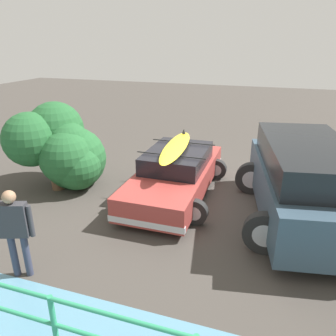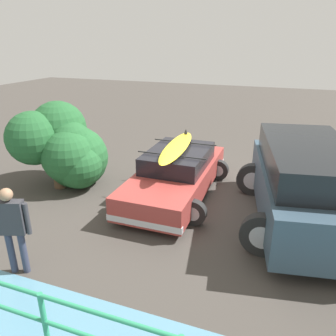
{
  "view_description": "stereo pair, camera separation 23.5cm",
  "coord_description": "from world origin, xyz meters",
  "px_view_note": "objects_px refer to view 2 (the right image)",
  "views": [
    {
      "loc": [
        -1.95,
        7.58,
        3.81
      ],
      "look_at": [
        0.32,
        0.7,
        0.95
      ],
      "focal_mm": 35.0,
      "sensor_mm": 36.0,
      "label": 1
    },
    {
      "loc": [
        -2.17,
        7.5,
        3.81
      ],
      "look_at": [
        0.32,
        0.7,
        0.95
      ],
      "focal_mm": 35.0,
      "sensor_mm": 36.0,
      "label": 2
    }
  ],
  "objects_px": {
    "suv_car": "(304,183)",
    "person_bystander": "(12,224)",
    "sedan_car": "(176,173)",
    "bush_near_left": "(66,149)"
  },
  "relations": [
    {
      "from": "sedan_car",
      "to": "bush_near_left",
      "type": "relative_size",
      "value": 1.69
    },
    {
      "from": "sedan_car",
      "to": "person_bystander",
      "type": "relative_size",
      "value": 2.66
    },
    {
      "from": "sedan_car",
      "to": "suv_car",
      "type": "bearing_deg",
      "value": 170.93
    },
    {
      "from": "person_bystander",
      "to": "bush_near_left",
      "type": "bearing_deg",
      "value": -67.18
    },
    {
      "from": "suv_car",
      "to": "person_bystander",
      "type": "xyz_separation_m",
      "value": [
        4.57,
        3.44,
        0.02
      ]
    },
    {
      "from": "sedan_car",
      "to": "bush_near_left",
      "type": "xyz_separation_m",
      "value": [
        2.99,
        0.5,
        0.47
      ]
    },
    {
      "from": "suv_car",
      "to": "bush_near_left",
      "type": "relative_size",
      "value": 1.86
    },
    {
      "from": "sedan_car",
      "to": "person_bystander",
      "type": "bearing_deg",
      "value": 68.45
    },
    {
      "from": "sedan_car",
      "to": "suv_car",
      "type": "distance_m",
      "value": 3.08
    },
    {
      "from": "sedan_car",
      "to": "suv_car",
      "type": "xyz_separation_m",
      "value": [
        -3.02,
        0.48,
        0.38
      ]
    }
  ]
}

